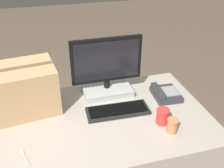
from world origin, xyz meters
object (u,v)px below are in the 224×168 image
(keyboard, at_px, (118,111))
(paper_cup_left, at_px, (163,116))
(desk_phone, at_px, (165,94))
(cardboard_box, at_px, (23,89))
(paper_cup_right, at_px, (172,126))
(monitor, at_px, (107,74))
(spoon, at_px, (24,155))

(keyboard, xyz_separation_m, paper_cup_left, (0.24, -0.18, 0.04))
(desk_phone, height_order, paper_cup_left, paper_cup_left)
(keyboard, xyz_separation_m, cardboard_box, (-0.60, 0.21, 0.14))
(paper_cup_right, relative_size, cardboard_box, 0.19)
(paper_cup_right, bearing_deg, monitor, 117.28)
(desk_phone, relative_size, spoon, 1.60)
(keyboard, height_order, desk_phone, desk_phone)
(paper_cup_left, height_order, paper_cup_right, paper_cup_left)
(spoon, bearing_deg, keyboard, -86.91)
(paper_cup_right, height_order, spoon, paper_cup_right)
(monitor, relative_size, paper_cup_left, 5.03)
(keyboard, bearing_deg, monitor, 94.09)
(paper_cup_left, relative_size, cardboard_box, 0.22)
(monitor, height_order, spoon, monitor)
(desk_phone, bearing_deg, keyboard, -163.63)
(monitor, height_order, desk_phone, monitor)
(spoon, xyz_separation_m, cardboard_box, (0.01, 0.45, 0.16))
(monitor, xyz_separation_m, desk_phone, (0.40, -0.17, -0.14))
(monitor, bearing_deg, keyboard, -87.74)
(keyboard, relative_size, cardboard_box, 0.91)
(monitor, distance_m, cardboard_box, 0.59)
(spoon, bearing_deg, paper_cup_right, -110.74)
(paper_cup_left, bearing_deg, keyboard, 143.16)
(monitor, xyz_separation_m, spoon, (-0.60, -0.50, -0.16))
(desk_phone, relative_size, paper_cup_left, 2.23)
(paper_cup_left, relative_size, spoon, 0.72)
(monitor, xyz_separation_m, paper_cup_right, (0.28, -0.53, -0.12))
(paper_cup_left, distance_m, cardboard_box, 0.94)
(monitor, height_order, keyboard, monitor)
(cardboard_box, bearing_deg, desk_phone, -6.81)
(keyboard, relative_size, spoon, 3.02)
(paper_cup_left, xyz_separation_m, spoon, (-0.85, -0.06, -0.05))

